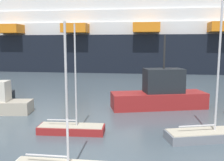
# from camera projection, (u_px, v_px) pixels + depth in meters

# --- Properties ---
(sailboat_2) EXTENTS (5.09, 2.47, 8.17)m
(sailboat_2) POSITION_uv_depth(u_px,v_px,m) (208.00, 133.00, 14.31)
(sailboat_2) COLOR gray
(sailboat_2) RESTS_ON ground_plane
(sailboat_6) EXTENTS (4.11, 1.29, 6.66)m
(sailboat_6) POSITION_uv_depth(u_px,v_px,m) (71.00, 128.00, 15.38)
(sailboat_6) COLOR maroon
(sailboat_6) RESTS_ON ground_plane
(fishing_boat_1) EXTENTS (8.43, 3.96, 6.26)m
(fishing_boat_1) POSITION_uv_depth(u_px,v_px,m) (160.00, 94.00, 21.45)
(fishing_boat_1) COLOR maroon
(fishing_boat_1) RESTS_ON ground_plane
(cruise_ship) EXTENTS (135.02, 28.63, 21.31)m
(cruise_ship) POSITION_uv_depth(u_px,v_px,m) (87.00, 39.00, 56.99)
(cruise_ship) COLOR black
(cruise_ship) RESTS_ON ground_plane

